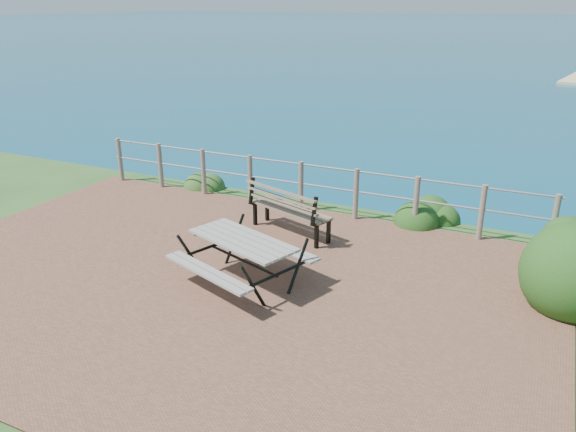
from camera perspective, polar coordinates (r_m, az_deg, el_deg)
name	(u,v)px	position (r m, az deg, el deg)	size (l,w,h in m)	color
ground	(209,280)	(8.63, -7.98, -6.47)	(10.00, 7.00, 0.12)	brown
ocean	(558,14)	(206.40, 25.72, 18.00)	(1200.00, 1200.00, 0.00)	#12616F
safety_railing	(301,183)	(11.13, 1.32, 3.33)	(9.40, 0.10, 1.00)	#6B5B4C
picnic_table	(243,256)	(8.27, -4.60, -4.08)	(1.82, 1.40, 0.71)	gray
park_bench	(290,202)	(9.95, 0.25, 1.41)	(1.70, 0.92, 0.94)	brown
shrub_lip_west	(200,187)	(12.90, -8.91, 2.91)	(0.78, 0.78, 0.53)	#305821
shrub_lip_east	(430,222)	(11.09, 14.22, -0.55)	(0.86, 0.86, 0.64)	#1D4615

